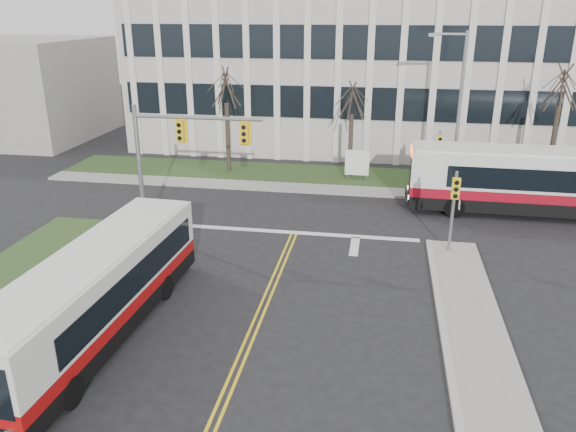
# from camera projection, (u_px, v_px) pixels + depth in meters

# --- Properties ---
(ground) EXTENTS (120.00, 120.00, 0.00)m
(ground) POSITION_uv_depth(u_px,v_px,m) (258.00, 318.00, 19.92)
(ground) COLOR black
(ground) RESTS_ON ground
(sidewalk_cross) EXTENTS (44.00, 1.60, 0.14)m
(sidewalk_cross) POSITION_uv_depth(u_px,v_px,m) (397.00, 193.00, 33.15)
(sidewalk_cross) COLOR #9E9B93
(sidewalk_cross) RESTS_ON ground
(building_lawn) EXTENTS (44.00, 5.00, 0.12)m
(building_lawn) POSITION_uv_depth(u_px,v_px,m) (396.00, 180.00, 35.74)
(building_lawn) COLOR #2C491F
(building_lawn) RESTS_ON ground
(office_building) EXTENTS (40.00, 16.00, 12.00)m
(office_building) POSITION_uv_depth(u_px,v_px,m) (400.00, 66.00, 44.75)
(office_building) COLOR #B5AFA7
(office_building) RESTS_ON ground
(building_annex) EXTENTS (12.00, 12.00, 8.00)m
(building_annex) POSITION_uv_depth(u_px,v_px,m) (20.00, 89.00, 46.64)
(building_annex) COLOR #9E9B93
(building_annex) RESTS_ON ground
(mast_arm_signal) EXTENTS (6.11, 0.38, 6.20)m
(mast_arm_signal) POSITION_uv_depth(u_px,v_px,m) (172.00, 148.00, 25.94)
(mast_arm_signal) COLOR slate
(mast_arm_signal) RESTS_ON ground
(signal_pole_near) EXTENTS (0.34, 0.39, 3.80)m
(signal_pole_near) POSITION_uv_depth(u_px,v_px,m) (454.00, 201.00, 24.29)
(signal_pole_near) COLOR slate
(signal_pole_near) RESTS_ON ground
(signal_pole_far) EXTENTS (0.34, 0.39, 3.80)m
(signal_pole_far) POSITION_uv_depth(u_px,v_px,m) (438.00, 154.00, 32.14)
(signal_pole_far) COLOR slate
(signal_pole_far) RESTS_ON ground
(streetlight) EXTENTS (2.15, 0.25, 9.20)m
(streetlight) POSITION_uv_depth(u_px,v_px,m) (457.00, 105.00, 31.81)
(streetlight) COLOR slate
(streetlight) RESTS_ON ground
(directory_sign) EXTENTS (1.50, 0.12, 2.00)m
(directory_sign) POSITION_uv_depth(u_px,v_px,m) (357.00, 163.00, 35.28)
(directory_sign) COLOR slate
(directory_sign) RESTS_ON ground
(tree_left) EXTENTS (1.80, 1.80, 7.70)m
(tree_left) POSITION_uv_depth(u_px,v_px,m) (226.00, 89.00, 35.57)
(tree_left) COLOR #42352B
(tree_left) RESTS_ON ground
(tree_mid) EXTENTS (1.80, 1.80, 6.82)m
(tree_mid) POSITION_uv_depth(u_px,v_px,m) (352.00, 102.00, 34.71)
(tree_mid) COLOR #42352B
(tree_mid) RESTS_ON ground
(tree_right) EXTENTS (1.80, 1.80, 8.25)m
(tree_right) POSITION_uv_depth(u_px,v_px,m) (562.00, 90.00, 32.28)
(tree_right) COLOR #42352B
(tree_right) RESTS_ON ground
(bus_main) EXTENTS (2.89, 11.20, 2.96)m
(bus_main) POSITION_uv_depth(u_px,v_px,m) (97.00, 295.00, 18.46)
(bus_main) COLOR silver
(bus_main) RESTS_ON ground
(bus_cross) EXTENTS (12.83, 2.94, 3.41)m
(bus_cross) POSITION_uv_depth(u_px,v_px,m) (534.00, 183.00, 29.45)
(bus_cross) COLOR silver
(bus_cross) RESTS_ON ground
(newspaper_box_red) EXTENTS (0.60, 0.56, 0.95)m
(newspaper_box_red) POSITION_uv_depth(u_px,v_px,m) (86.00, 285.00, 21.29)
(newspaper_box_red) COLOR maroon
(newspaper_box_red) RESTS_ON ground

